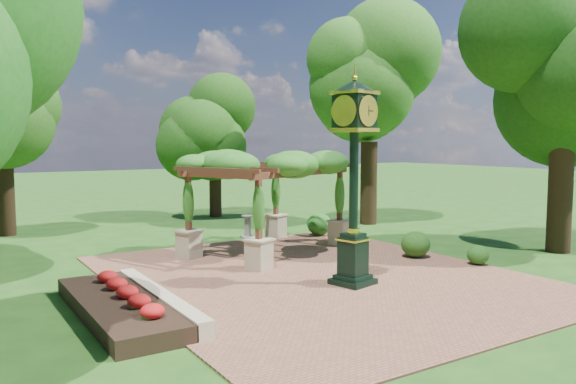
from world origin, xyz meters
TOP-DOWN VIEW (x-y plane):
  - ground at (0.00, 0.00)m, footprint 120.00×120.00m
  - brick_plaza at (0.00, 1.00)m, footprint 10.00×12.00m
  - border_wall at (-4.60, 0.50)m, footprint 0.35×5.00m
  - flower_bed at (-5.50, 0.50)m, footprint 1.50×5.00m
  - pedestal_clock at (0.25, -0.20)m, footprint 1.25×1.25m
  - pergola at (0.62, 4.68)m, footprint 6.20×5.12m
  - sundial at (1.31, 7.43)m, footprint 0.54×0.54m
  - shrub_front at (4.80, -0.40)m, footprint 0.78×0.78m
  - shrub_mid at (4.01, 1.35)m, footprint 1.16×1.16m
  - shrub_back at (3.85, 6.33)m, footprint 1.22×1.22m
  - tree_west_far at (-6.31, 12.96)m, footprint 3.40×3.40m
  - tree_north at (2.87, 13.63)m, footprint 4.07×4.07m
  - tree_east_far at (7.58, 7.81)m, footprint 4.48×4.48m
  - tree_east_near at (8.79, -0.42)m, footprint 4.64×4.64m

SIDE VIEW (x-z plane):
  - ground at x=0.00m, z-range 0.00..0.00m
  - brick_plaza at x=0.00m, z-range 0.00..0.04m
  - flower_bed at x=-5.50m, z-range 0.00..0.36m
  - border_wall at x=-4.60m, z-range 0.00..0.40m
  - shrub_front at x=4.80m, z-range 0.04..0.61m
  - sundial at x=1.31m, z-range -0.05..0.82m
  - shrub_mid at x=4.01m, z-range 0.04..0.85m
  - shrub_back at x=3.85m, z-range 0.04..0.90m
  - pergola at x=0.62m, z-range 1.08..4.44m
  - pedestal_clock at x=0.25m, z-range 0.51..5.76m
  - tree_north at x=2.87m, z-range 1.18..7.47m
  - tree_west_far at x=-6.31m, z-range 1.27..8.15m
  - tree_east_near at x=8.79m, z-range 1.65..10.57m
  - tree_east_far at x=7.58m, z-range 1.75..11.15m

